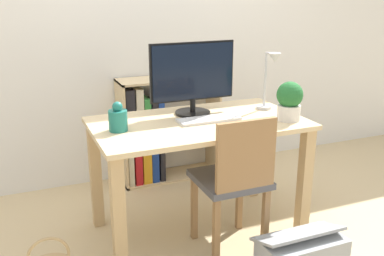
% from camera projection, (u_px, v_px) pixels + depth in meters
% --- Properties ---
extents(ground_plane, '(10.00, 10.00, 0.00)m').
position_uv_depth(ground_plane, '(198.00, 229.00, 3.02)').
color(ground_plane, '#CCB284').
extents(wall_back, '(8.00, 0.05, 2.60)m').
position_uv_depth(wall_back, '(145.00, 20.00, 3.55)').
color(wall_back, silver).
rests_on(wall_back, ground_plane).
extents(desk, '(1.31, 0.74, 0.76)m').
position_uv_depth(desk, '(198.00, 142.00, 2.83)').
color(desk, '#D8BC8C').
rests_on(desk, ground_plane).
extents(monitor, '(0.57, 0.23, 0.47)m').
position_uv_depth(monitor, '(193.00, 75.00, 2.86)').
color(monitor, black).
rests_on(monitor, desk).
extents(keyboard, '(0.39, 0.14, 0.02)m').
position_uv_depth(keyboard, '(209.00, 119.00, 2.79)').
color(keyboard, silver).
rests_on(keyboard, desk).
extents(vase, '(0.11, 0.11, 0.17)m').
position_uv_depth(vase, '(118.00, 119.00, 2.58)').
color(vase, '#1E7266').
rests_on(vase, desk).
extents(desk_lamp, '(0.10, 0.19, 0.39)m').
position_uv_depth(desk_lamp, '(270.00, 76.00, 2.94)').
color(desk_lamp, '#B7B7BC').
rests_on(desk_lamp, desk).
extents(potted_plant, '(0.16, 0.16, 0.24)m').
position_uv_depth(potted_plant, '(289.00, 100.00, 2.76)').
color(potted_plant, silver).
rests_on(potted_plant, desk).
extents(chair, '(0.40, 0.40, 0.87)m').
position_uv_depth(chair, '(235.00, 178.00, 2.63)').
color(chair, '#4C4C51').
rests_on(chair, ground_plane).
extents(bookshelf, '(0.82, 0.28, 0.86)m').
position_uv_depth(bookshelf, '(151.00, 134.00, 3.66)').
color(bookshelf, '#D8BC8C').
rests_on(bookshelf, ground_plane).
extents(storage_box, '(0.49, 0.29, 0.28)m').
position_uv_depth(storage_box, '(301.00, 255.00, 2.52)').
color(storage_box, '#999EA3').
rests_on(storage_box, ground_plane).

